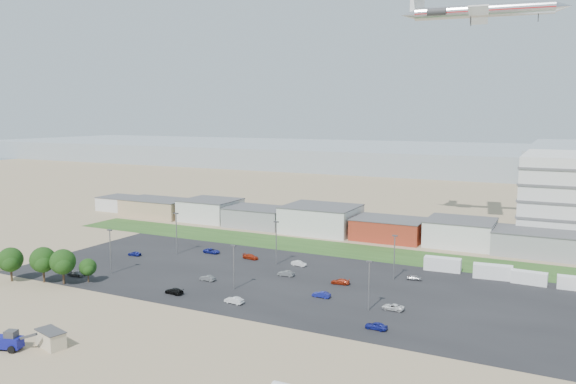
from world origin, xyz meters
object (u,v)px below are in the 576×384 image
Objects in this scene: parked_car_6 at (251,257)px; parked_car_10 at (76,273)px; telehandler at (7,340)px; parked_car_8 at (414,278)px; parked_car_13 at (234,300)px; parked_car_0 at (393,307)px; parked_car_9 at (212,251)px; airliner at (483,11)px; box_trailer_a at (443,264)px; parked_car_1 at (321,294)px; parked_car_11 at (299,263)px; parked_car_4 at (208,278)px; parked_car_12 at (340,281)px; parked_car_5 at (135,254)px; parked_car_3 at (174,291)px; parked_car_2 at (376,326)px; portable_shed at (51,339)px; parked_car_7 at (286,273)px.

parked_car_10 is at bearing 144.20° from parked_car_6.
telehandler is 80.55m from parked_car_8.
parked_car_8 is 41.33m from parked_car_13.
parked_car_9 is at bearing -109.89° from parked_car_0.
parked_car_9 is at bearing -143.46° from airliner.
parked_car_1 is (-17.66, -30.53, -0.95)m from box_trailer_a.
parked_car_11 is 30.17m from parked_car_13.
parked_car_9 reaches higher than parked_car_4.
parked_car_6 is 29.68m from parked_car_12.
telehandler reaches higher than parked_car_5.
parked_car_3 is at bearing -83.77° from parked_car_13.
box_trailer_a is at bearing 178.57° from parked_car_2.
parked_car_2 is 0.88× the size of parked_car_6.
parked_car_3 is (0.74, 29.79, -0.74)m from portable_shed.
airliner is at bearing 83.52° from portable_shed.
airliner is at bearing 164.21° from parked_car_13.
parked_car_0 is 1.08× the size of parked_car_2.
parked_car_10 is (-28.59, -10.31, 0.02)m from parked_car_4.
parked_car_9 is 1.11× the size of parked_car_12.
telehandler reaches higher than parked_car_8.
parked_car_13 is at bearing -117.35° from airliner.
parked_car_3 is at bearing -98.37° from parked_car_10.
parked_car_7 is at bearing -70.95° from parked_car_10.
parked_car_11 is (-29.04, 20.02, 0.05)m from parked_car_0.
parked_car_6 is 1.33× the size of parked_car_8.
parked_car_13 is (-28.54, -10.14, 0.07)m from parked_car_0.
parked_car_0 is 72.00m from parked_car_5.
parked_car_7 is (14.81, -9.48, -0.00)m from parked_car_6.
parked_car_2 reaches higher than parked_car_6.
parked_car_3 is at bearing 162.20° from parked_car_11.
parked_car_11 is at bearing 162.32° from parked_car_3.
portable_shed reaches higher than parked_car_6.
airliner reaches higher than telehandler.
parked_car_3 is (5.91, 33.66, -0.98)m from telehandler.
parked_car_4 is 0.97× the size of parked_car_11.
parked_car_6 is at bearing -115.65° from parked_car_12.
parked_car_4 is at bearing -102.05° from parked_car_2.
box_trailer_a is 1.84× the size of parked_car_9.
parked_car_4 is 31.18m from parked_car_5.
parked_car_12 is (0.13, 9.98, -0.02)m from parked_car_1.
airliner reaches higher than parked_car_3.
parked_car_5 is at bearing -96.82° from parked_car_0.
parked_car_5 is 0.81× the size of parked_car_6.
parked_car_8 is at bearing 142.51° from parked_car_13.
parked_car_4 is 24.85m from parked_car_9.
parked_car_5 is 19.80m from parked_car_9.
parked_car_13 is at bearing 59.18° from parked_car_5.
parked_car_1 is 1.02× the size of parked_car_4.
parked_car_1 is 0.86× the size of parked_car_6.
parked_car_12 is at bearing 150.38° from parked_car_13.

